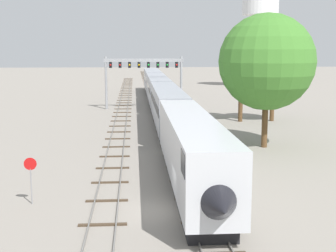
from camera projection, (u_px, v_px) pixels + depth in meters
ground_plane at (166, 211)px, 27.39m from camera, size 400.00×400.00×0.00m
track_main at (155, 99)px, 86.55m from camera, size 2.60×200.00×0.16m
track_near at (122, 114)px, 66.49m from camera, size 2.60×160.00×0.16m
passenger_train at (162, 97)px, 64.64m from camera, size 3.04×88.97×4.80m
signal_gantry at (144, 70)px, 71.99m from camera, size 12.10×0.49×8.03m
water_tower at (260, 15)px, 108.64m from camera, size 8.48×8.48×21.99m
stop_sign at (31, 174)px, 28.34m from camera, size 0.76×0.08×2.88m
trackside_tree_left at (273, 72)px, 59.97m from camera, size 5.34×5.34×8.93m
trackside_tree_mid at (267, 62)px, 43.65m from camera, size 8.97×8.97×12.54m
trackside_tree_right at (242, 61)px, 59.24m from camera, size 5.45×5.45×10.50m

